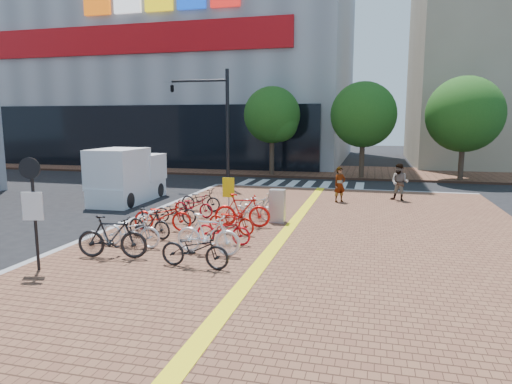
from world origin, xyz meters
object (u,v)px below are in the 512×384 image
(bike_5, at_px, (193,206))
(bike_10, at_px, (231,220))
(bike_0, at_px, (112,237))
(bike_7, at_px, (195,249))
(bike_9, at_px, (223,230))
(traffic_light_pole, at_px, (202,107))
(pedestrian_b, at_px, (400,182))
(notice_sign, at_px, (33,200))
(yellow_sign, at_px, (228,191))
(box_truck, at_px, (127,177))
(pedestrian_a, at_px, (340,185))
(bike_2, at_px, (149,223))
(bike_3, at_px, (163,216))
(bike_12, at_px, (253,209))
(bike_6, at_px, (201,199))
(bike_8, at_px, (208,234))
(utility_box, at_px, (277,206))
(bike_1, at_px, (131,230))
(bike_4, at_px, (176,211))
(bike_11, at_px, (242,210))
(bike_13, at_px, (259,203))

(bike_5, distance_m, bike_10, 3.07)
(bike_0, xyz_separation_m, bike_7, (2.46, -0.21, -0.10))
(bike_9, bearing_deg, traffic_light_pole, 24.47)
(bike_10, distance_m, pedestrian_b, 9.72)
(pedestrian_b, height_order, notice_sign, notice_sign)
(bike_9, bearing_deg, yellow_sign, 15.37)
(yellow_sign, xyz_separation_m, box_truck, (-6.21, 3.69, -0.09))
(pedestrian_a, bearing_deg, bike_2, -162.51)
(bike_5, relative_size, notice_sign, 0.59)
(bike_3, height_order, bike_5, bike_3)
(pedestrian_b, xyz_separation_m, box_truck, (-12.46, -2.61, 0.20))
(bike_12, bearing_deg, bike_10, 175.03)
(bike_7, bearing_deg, traffic_light_pole, 23.02)
(bike_12, height_order, notice_sign, notice_sign)
(box_truck, bearing_deg, bike_6, -23.29)
(bike_5, xyz_separation_m, bike_6, (-0.18, 1.22, 0.03))
(bike_0, height_order, pedestrian_b, pedestrian_b)
(bike_8, height_order, bike_9, bike_8)
(pedestrian_a, distance_m, utility_box, 5.17)
(bike_1, bearing_deg, bike_10, -45.00)
(bike_4, distance_m, bike_9, 3.42)
(bike_1, height_order, bike_6, bike_1)
(bike_1, bearing_deg, bike_5, -0.60)
(bike_2, height_order, notice_sign, notice_sign)
(pedestrian_b, bearing_deg, bike_4, -117.07)
(pedestrian_b, bearing_deg, bike_2, -108.93)
(bike_9, height_order, box_truck, box_truck)
(bike_2, distance_m, bike_10, 2.62)
(bike_8, distance_m, bike_10, 2.41)
(bike_3, height_order, bike_12, bike_3)
(bike_5, distance_m, yellow_sign, 1.84)
(bike_9, height_order, traffic_light_pole, traffic_light_pole)
(bike_3, xyz_separation_m, utility_box, (3.46, 2.23, 0.09))
(bike_4, bearing_deg, bike_3, -173.92)
(bike_11, xyz_separation_m, box_truck, (-6.90, 4.29, 0.47))
(bike_11, height_order, bike_12, bike_11)
(bike_1, distance_m, notice_sign, 3.04)
(bike_9, height_order, yellow_sign, yellow_sign)
(bike_13, height_order, yellow_sign, yellow_sign)
(bike_7, bearing_deg, utility_box, -6.72)
(bike_2, height_order, utility_box, utility_box)
(bike_12, bearing_deg, pedestrian_a, -31.82)
(bike_0, bearing_deg, bike_7, -103.64)
(bike_4, xyz_separation_m, bike_5, (0.21, 1.17, 0.00))
(bike_6, distance_m, yellow_sign, 2.61)
(bike_4, relative_size, pedestrian_a, 1.02)
(bike_0, distance_m, bike_13, 7.18)
(bike_4, distance_m, bike_5, 1.19)
(utility_box, bearing_deg, pedestrian_a, 68.55)
(bike_8, height_order, bike_13, bike_8)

